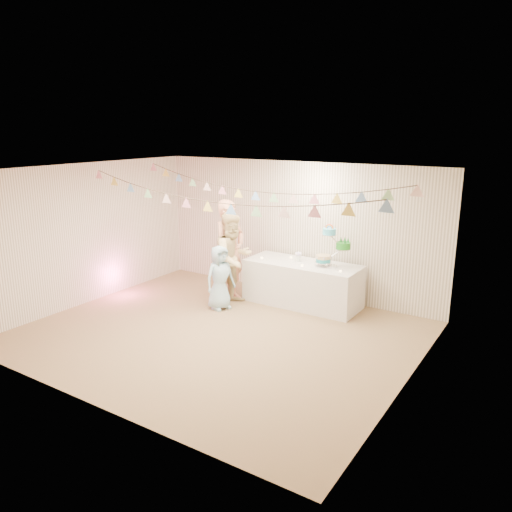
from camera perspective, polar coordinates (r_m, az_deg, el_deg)
The scene contains 23 objects.
floor at distance 8.13m, azimuth -4.28°, elevation -8.88°, with size 6.00×6.00×0.00m, color brown.
ceiling at distance 7.49m, azimuth -4.67°, elevation 9.69°, with size 6.00×6.00×0.00m, color silver.
back_wall at distance 9.76m, azimuth 4.41°, elevation 3.13°, with size 6.00×6.00×0.00m, color silver.
front_wall at distance 6.00m, azimuth -19.05°, elevation -5.05°, with size 6.00×6.00×0.00m, color silver.
left_wall at distance 9.77m, azimuth -18.67°, elevation 2.41°, with size 5.00×5.00×0.00m, color silver.
right_wall at distance 6.43m, azimuth 17.47°, elevation -3.63°, with size 5.00×5.00×0.00m, color silver.
table at distance 9.33m, azimuth 5.33°, elevation -3.15°, with size 2.14×0.86×0.80m, color silver.
cake_stand at distance 8.95m, azimuth 8.70°, elevation 0.69°, with size 0.64×0.38×0.72m, color silver, non-canonical shape.
cake_bottom at distance 9.03m, azimuth 7.61°, elevation -0.94°, with size 0.31×0.31×0.15m, color teal, non-canonical shape.
cake_middle at distance 8.96m, azimuth 9.99°, elevation 0.64°, with size 0.27×0.27×0.22m, color #1C801C, non-canonical shape.
cake_top_tier at distance 8.89m, azimuth 8.34°, elevation 2.38°, with size 0.25×0.25×0.19m, color #4CCBEF, non-canonical shape.
platter at distance 9.41m, azimuth 2.56°, elevation -0.67°, with size 0.31×0.31×0.02m, color white.
posy at distance 9.30m, azimuth 4.86°, elevation -0.38°, with size 0.16×0.16×0.18m, color white, non-canonical shape.
person_adult_a at distance 9.35m, azimuth -3.03°, elevation 0.55°, with size 0.71×0.46×1.94m, color #E29776.
person_adult_b at distance 9.19m, azimuth -2.63°, elevation -0.31°, with size 0.85×0.66×1.74m, color #DEC389.
person_child at distance 9.03m, azimuth -4.15°, elevation -2.47°, with size 0.58×0.38×1.18m, color #A0CDE2.
bunting_back at distance 8.41m, azimuth -0.04°, elevation 8.56°, with size 5.60×1.10×0.40m, color pink, non-canonical shape.
bunting_front at distance 7.36m, azimuth -5.57°, elevation 7.39°, with size 5.60×0.90×0.36m, color #72A5E5, non-canonical shape.
tealight_0 at distance 9.46m, azimuth 0.67°, elevation -0.20°, with size 0.04×0.04×0.03m, color #FFD88C.
tealight_1 at distance 9.52m, azimuth 4.02°, elevation -0.15°, with size 0.04×0.04×0.03m, color #FFD88C.
tealight_2 at distance 8.98m, azimuth 5.30°, elevation -1.09°, with size 0.04×0.04×0.03m, color #FFD88C.
tealight_3 at distance 9.25m, azimuth 7.94°, elevation -0.69°, with size 0.04×0.04×0.03m, color #FFD88C.
tealight_4 at distance 8.72m, azimuth 9.63°, elevation -1.71°, with size 0.04×0.04×0.03m, color #FFD88C.
Camera 1 is at (4.52, -5.93, 3.24)m, focal length 35.00 mm.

